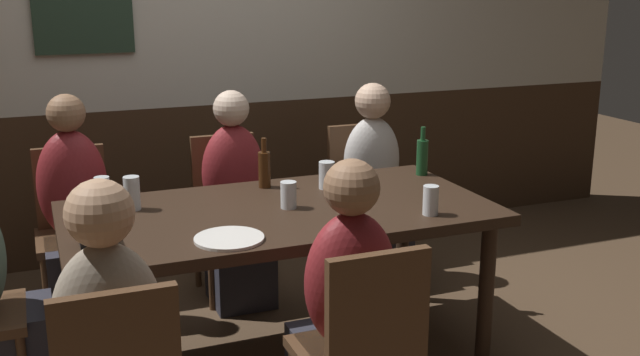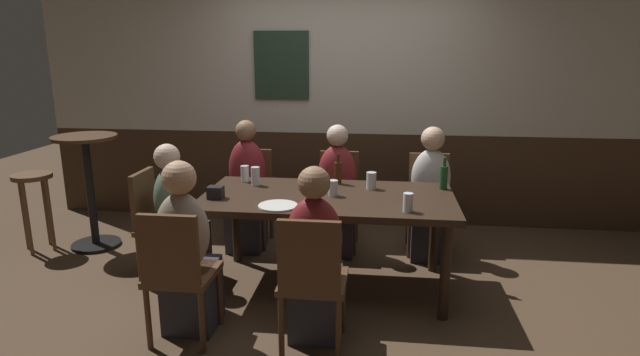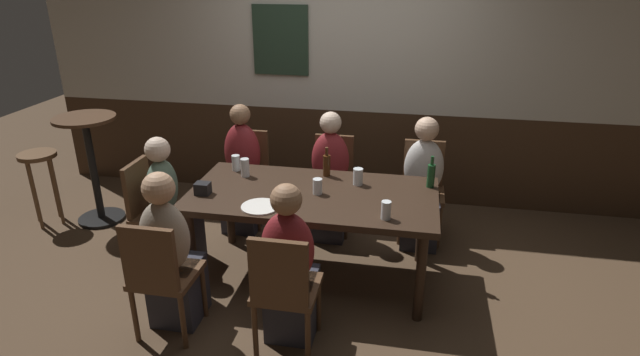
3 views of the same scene
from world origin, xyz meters
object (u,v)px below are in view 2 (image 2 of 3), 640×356
Objects in this scene: dining_table at (328,205)px; tumbler_short at (371,182)px; chair_mid_far at (338,194)px; person_mid_near at (315,268)px; pint_glass_stout at (245,174)px; person_head_west at (178,224)px; tumbler_water at (408,204)px; beer_glass_tall at (333,189)px; side_bar_table at (89,183)px; bar_stool at (34,191)px; person_left_near at (188,260)px; chair_head_west at (158,219)px; person_left_far at (247,195)px; beer_bottle_brown at (338,172)px; beer_bottle_green at (444,177)px; chair_left_near at (178,269)px; person_mid_far at (336,200)px; person_right_far at (430,203)px; condiment_caddy at (216,192)px; chair_left_far at (251,191)px; chair_mid_near at (312,277)px; plate_white_large at (278,206)px; highball_clear at (255,177)px; chair_right_far at (428,197)px.

tumbler_short is (0.32, 0.22, 0.13)m from dining_table.
person_mid_near is (-0.00, -1.63, -0.02)m from chair_mid_far.
person_head_west is at bearing -145.33° from pint_glass_stout.
beer_glass_tall is (-0.53, 0.32, -0.00)m from tumbler_water.
person_mid_near reaches higher than chair_mid_far.
person_mid_near is at bearing -55.69° from pint_glass_stout.
dining_table is 15.66× the size of beer_glass_tall.
side_bar_table is 0.48m from bar_stool.
person_mid_near is (0.83, 0.00, -0.01)m from person_left_near.
person_left_far reaches higher than chair_head_west.
dining_table is 7.66× the size of beer_bottle_brown.
beer_bottle_brown reaches higher than bar_stool.
chair_left_near is at bearing -145.31° from beer_bottle_green.
person_mid_near is at bearing 0.05° from person_left_near.
bar_stool is at bearing 156.74° from person_mid_near.
beer_glass_tall is (0.04, -0.01, 0.13)m from dining_table.
pint_glass_stout is (-0.76, 0.34, 0.01)m from beer_glass_tall.
person_mid_far is at bearing 93.02° from beer_glass_tall.
bar_stool is (-1.88, 1.16, 0.07)m from person_left_near.
person_head_west reaches higher than pint_glass_stout.
person_left_far is at bearing 179.98° from person_right_far.
condiment_caddy is (-0.85, -0.53, -0.05)m from beer_bottle_brown.
tumbler_short reaches higher than dining_table.
condiment_caddy is (0.02, -0.91, 0.29)m from person_left_far.
tumbler_short is (1.51, 0.22, 0.33)m from person_head_west.
person_right_far is (0.83, -0.16, -0.01)m from chair_mid_far.
chair_left_far is at bearing 67.86° from person_head_west.
beer_glass_tall is at bearing 149.28° from tumbler_water.
chair_left_near is at bearing -67.86° from person_head_west.
chair_mid_near is 0.70m from plate_white_large.
highball_clear is (-1.43, -0.52, 0.31)m from person_right_far.
chair_left_near is 0.83m from chair_mid_near.
side_bar_table is (-2.30, 0.23, -0.22)m from beer_bottle_brown.
side_bar_table is (-2.30, 0.59, -0.18)m from beer_glass_tall.
person_left_far is at bearing 115.76° from plate_white_large.
tumbler_water is 0.86× the size of highball_clear.
highball_clear is (0.75, 0.22, 0.31)m from chair_head_west.
dining_table is 12.53× the size of highball_clear.
person_left_far is 0.52m from pint_glass_stout.
person_right_far reaches higher than beer_bottle_green.
person_right_far is 1.10× the size of side_bar_table.
beer_glass_tall is at bearing -130.88° from chair_right_far.
chair_mid_far is (0.00, 1.79, 0.00)m from chair_mid_near.
plate_white_large is at bearing -138.72° from beer_glass_tall.
chair_left_far is at bearing 168.90° from person_mid_far.
chair_right_far reaches higher than pint_glass_stout.
chair_mid_near is (0.83, 0.00, 0.00)m from chair_left_near.
chair_right_far is 1.00× the size of chair_mid_far.
chair_left_far is (-0.83, 0.00, 0.00)m from chair_mid_far.
tumbler_water is at bearing -30.72° from beer_glass_tall.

